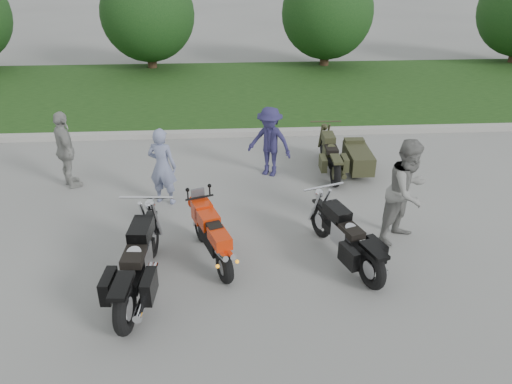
{
  "coord_description": "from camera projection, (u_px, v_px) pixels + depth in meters",
  "views": [
    {
      "loc": [
        -0.07,
        -6.94,
        4.96
      ],
      "look_at": [
        0.42,
        1.05,
        0.8
      ],
      "focal_mm": 35.0,
      "sensor_mm": 36.0,
      "label": 1
    }
  ],
  "objects": [
    {
      "name": "sportbike_red",
      "position": [
        212.0,
        235.0,
        8.26
      ],
      "size": [
        0.76,
        1.78,
        0.87
      ],
      "rotation": [
        0.0,
        0.0,
        0.34
      ],
      "color": "black",
      "rests_on": "ground"
    },
    {
      "name": "person_stripe",
      "position": [
        162.0,
        166.0,
        10.0
      ],
      "size": [
        0.68,
        0.55,
        1.61
      ],
      "primitive_type": "imported",
      "rotation": [
        0.0,
        0.0,
        2.83
      ],
      "color": "#7C84A8",
      "rests_on": "ground"
    },
    {
      "name": "person_denim",
      "position": [
        270.0,
        142.0,
        11.18
      ],
      "size": [
        1.2,
        1.02,
        1.6
      ],
      "primitive_type": "imported",
      "rotation": [
        0.0,
        0.0,
        -0.49
      ],
      "color": "navy",
      "rests_on": "ground"
    },
    {
      "name": "cruiser_right",
      "position": [
        348.0,
        240.0,
        8.26
      ],
      "size": [
        0.92,
        2.18,
        0.87
      ],
      "rotation": [
        0.0,
        0.0,
        0.33
      ],
      "color": "black",
      "rests_on": "ground"
    },
    {
      "name": "ground",
      "position": [
        235.0,
        263.0,
        8.43
      ],
      "size": [
        80.0,
        80.0,
        0.0
      ],
      "primitive_type": "plane",
      "color": "#969691",
      "rests_on": "ground"
    },
    {
      "name": "curb",
      "position": [
        230.0,
        133.0,
        13.71
      ],
      "size": [
        60.0,
        0.3,
        0.15
      ],
      "primitive_type": "cube",
      "color": "#A9A69F",
      "rests_on": "ground"
    },
    {
      "name": "tree_mid_right",
      "position": [
        327.0,
        13.0,
        19.6
      ],
      "size": [
        3.6,
        3.6,
        4.0
      ],
      "color": "#3F2B1C",
      "rests_on": "ground"
    },
    {
      "name": "tree_mid_left",
      "position": [
        148.0,
        14.0,
        19.22
      ],
      "size": [
        3.6,
        3.6,
        4.0
      ],
      "color": "#3F2B1C",
      "rests_on": "ground"
    },
    {
      "name": "cruiser_left",
      "position": [
        138.0,
        267.0,
        7.5
      ],
      "size": [
        0.48,
        2.55,
        0.98
      ],
      "rotation": [
        0.0,
        0.0,
        -0.08
      ],
      "color": "black",
      "rests_on": "ground"
    },
    {
      "name": "grass_strip",
      "position": [
        228.0,
        91.0,
        17.39
      ],
      "size": [
        60.0,
        8.0,
        0.14
      ],
      "primitive_type": "cube",
      "color": "#30581E",
      "rests_on": "ground"
    },
    {
      "name": "person_back",
      "position": [
        66.0,
        150.0,
        10.63
      ],
      "size": [
        0.86,
        1.07,
        1.7
      ],
      "primitive_type": "imported",
      "rotation": [
        0.0,
        0.0,
        2.1
      ],
      "color": "#9A9A94",
      "rests_on": "ground"
    },
    {
      "name": "cruiser_sidecar",
      "position": [
        347.0,
        158.0,
        11.44
      ],
      "size": [
        1.08,
        2.14,
        0.82
      ],
      "rotation": [
        0.0,
        0.0,
        -0.02
      ],
      "color": "black",
      "rests_on": "ground"
    },
    {
      "name": "person_grey",
      "position": [
        407.0,
        191.0,
        8.7
      ],
      "size": [
        1.18,
        1.14,
        1.91
      ],
      "primitive_type": "imported",
      "rotation": [
        0.0,
        0.0,
        0.67
      ],
      "color": "gray",
      "rests_on": "ground"
    }
  ]
}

